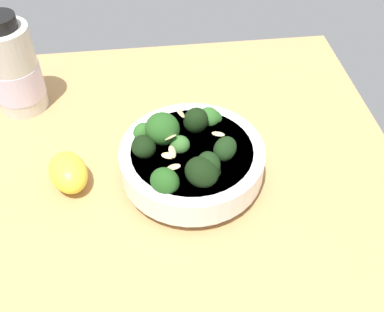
{
  "coord_description": "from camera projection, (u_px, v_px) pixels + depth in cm",
  "views": [
    {
      "loc": [
        -2.48,
        -43.03,
        47.45
      ],
      "look_at": [
        2.71,
        -0.76,
        4.0
      ],
      "focal_mm": 43.02,
      "sensor_mm": 36.0,
      "label": 1
    }
  ],
  "objects": [
    {
      "name": "ground_plane",
      "position": [
        172.0,
        182.0,
        0.65
      ],
      "size": [
        65.35,
        65.35,
        3.5
      ],
      "primitive_type": "cube",
      "color": "tan"
    },
    {
      "name": "lemon_wedge",
      "position": [
        68.0,
        170.0,
        0.62
      ],
      "size": [
        7.12,
        8.4,
        4.38
      ],
      "primitive_type": "ellipsoid",
      "rotation": [
        0.0,
        0.0,
        1.93
      ],
      "color": "yellow",
      "rests_on": "ground_plane"
    },
    {
      "name": "bowl_of_broccoli",
      "position": [
        190.0,
        158.0,
        0.61
      ],
      "size": [
        19.19,
        19.19,
        9.36
      ],
      "color": "white",
      "rests_on": "ground_plane"
    },
    {
      "name": "bottle_tall",
      "position": [
        14.0,
        70.0,
        0.7
      ],
      "size": [
        7.72,
        7.72,
        15.75
      ],
      "color": "beige",
      "rests_on": "ground_plane"
    }
  ]
}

